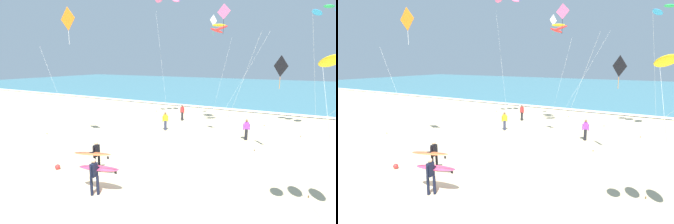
% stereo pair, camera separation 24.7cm
% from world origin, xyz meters
% --- Properties ---
extents(ground_plane, '(160.00, 160.00, 0.00)m').
position_xyz_m(ground_plane, '(0.00, 0.00, 0.00)').
color(ground_plane, '#D1BA8E').
extents(ocean_water, '(160.00, 60.00, 0.08)m').
position_xyz_m(ocean_water, '(0.00, 52.77, 0.04)').
color(ocean_water, teal).
rests_on(ocean_water, ground).
extents(shoreline_foam, '(160.00, 1.24, 0.01)m').
position_xyz_m(shoreline_foam, '(0.00, 23.07, 0.09)').
color(shoreline_foam, white).
rests_on(shoreline_foam, ocean_water).
extents(surfer_lead, '(2.14, 1.08, 1.71)m').
position_xyz_m(surfer_lead, '(0.38, -0.78, 1.05)').
color(surfer_lead, black).
rests_on(surfer_lead, ground).
extents(surfer_trailing, '(2.42, 0.99, 1.71)m').
position_xyz_m(surfer_trailing, '(-1.35, 0.85, 1.05)').
color(surfer_trailing, black).
rests_on(surfer_trailing, ground).
extents(kite_diamond_charcoal_near, '(3.81, 3.58, 6.18)m').
position_xyz_m(kite_diamond_charcoal_near, '(6.65, 7.98, 5.38)').
color(kite_diamond_charcoal_near, black).
rests_on(kite_diamond_charcoal_near, ground).
extents(kite_diamond_amber_mid, '(4.56, 0.53, 9.42)m').
position_xyz_m(kite_diamond_amber_mid, '(-6.65, 4.22, 8.44)').
color(kite_diamond_amber_mid, orange).
rests_on(kite_diamond_amber_mid, ground).
extents(kite_diamond_ivory_far, '(1.15, 3.44, 10.10)m').
position_xyz_m(kite_diamond_ivory_far, '(-0.54, 16.10, 9.09)').
color(kite_diamond_ivory_far, white).
rests_on(kite_diamond_ivory_far, ground).
extents(kite_arc_emerald_high, '(2.68, 3.21, 10.08)m').
position_xyz_m(kite_arc_emerald_high, '(8.68, 16.02, 9.74)').
color(kite_arc_emerald_high, '#2D99DB').
rests_on(kite_arc_emerald_high, ground).
extents(kite_arc_golden_distant, '(5.00, 3.72, 8.96)m').
position_xyz_m(kite_arc_golden_distant, '(0.66, 13.96, 8.62)').
color(kite_arc_golden_distant, red).
rests_on(kite_arc_golden_distant, ground).
extents(kite_diamond_rose_outer, '(3.13, 0.68, 9.58)m').
position_xyz_m(kite_diamond_rose_outer, '(2.76, 9.17, 8.60)').
color(kite_diamond_rose_outer, pink).
rests_on(kite_diamond_rose_outer, ground).
extents(bystander_red_top, '(0.49, 0.24, 1.59)m').
position_xyz_m(bystander_red_top, '(-3.13, 14.73, 0.81)').
color(bystander_red_top, black).
rests_on(bystander_red_top, ground).
extents(bystander_yellow_top, '(0.39, 0.36, 1.59)m').
position_xyz_m(bystander_yellow_top, '(-2.63, 10.51, 0.81)').
color(bystander_yellow_top, '#2D334C').
rests_on(bystander_yellow_top, ground).
extents(bystander_purple_top, '(0.49, 0.25, 1.59)m').
position_xyz_m(bystander_purple_top, '(4.12, 10.97, 0.81)').
color(bystander_purple_top, black).
rests_on(bystander_purple_top, ground).
extents(beach_ball, '(0.28, 0.28, 0.28)m').
position_xyz_m(beach_ball, '(-3.48, 0.17, 0.14)').
color(beach_ball, red).
rests_on(beach_ball, ground).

